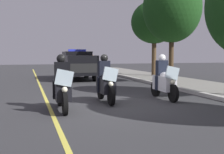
{
  "coord_description": "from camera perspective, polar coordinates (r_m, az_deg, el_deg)",
  "views": [
    {
      "loc": [
        9.17,
        -2.93,
        1.72
      ],
      "look_at": [
        -0.53,
        0.0,
        0.9
      ],
      "focal_mm": 45.37,
      "sensor_mm": 36.0,
      "label": 1
    }
  ],
  "objects": [
    {
      "name": "police_motorcycle_lead_left",
      "position": [
        8.8,
        -10.05,
        -2.1
      ],
      "size": [
        2.14,
        0.57,
        1.72
      ],
      "color": "black",
      "rests_on": "ground"
    },
    {
      "name": "police_suv",
      "position": [
        19.45,
        -7.0,
        2.66
      ],
      "size": [
        4.94,
        2.15,
        2.05
      ],
      "color": "black",
      "rests_on": "ground"
    },
    {
      "name": "curb_strip",
      "position": [
        11.6,
        20.04,
        -3.81
      ],
      "size": [
        48.0,
        0.24,
        0.15
      ],
      "primitive_type": "cube",
      "color": "#B7B5AD",
      "rests_on": "ground"
    },
    {
      "name": "lane_stripe_center",
      "position": [
        9.35,
        -12.47,
        -6.05
      ],
      "size": [
        48.0,
        0.12,
        0.01
      ],
      "primitive_type": "cube",
      "color": "#E0D14C",
      "rests_on": "ground"
    },
    {
      "name": "tree_far_back",
      "position": [
        17.36,
        12.0,
        13.38
      ],
      "size": [
        3.42,
        3.42,
        6.31
      ],
      "color": "#42301E",
      "rests_on": "sidewalk_strip"
    },
    {
      "name": "police_motorcycle_lead_right",
      "position": [
        10.14,
        -1.33,
        -1.15
      ],
      "size": [
        2.14,
        0.57,
        1.72
      ],
      "color": "black",
      "rests_on": "ground"
    },
    {
      "name": "ground_plane",
      "position": [
        9.78,
        0.9,
        -5.5
      ],
      "size": [
        80.0,
        80.0,
        0.0
      ],
      "primitive_type": "plane",
      "color": "#333335"
    },
    {
      "name": "police_motorcycle_trailing",
      "position": [
        10.97,
        10.4,
        -0.79
      ],
      "size": [
        2.14,
        0.57,
        1.72
      ],
      "color": "black",
      "rests_on": "ground"
    },
    {
      "name": "tree_behind_suv",
      "position": [
        21.96,
        8.53,
        10.84
      ],
      "size": [
        3.52,
        3.52,
        5.66
      ],
      "color": "#4C3823",
      "rests_on": "sidewalk_strip"
    },
    {
      "name": "cyclist_background",
      "position": [
        25.36,
        -3.98,
        2.62
      ],
      "size": [
        1.76,
        0.32,
        1.69
      ],
      "color": "black",
      "rests_on": "ground"
    }
  ]
}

